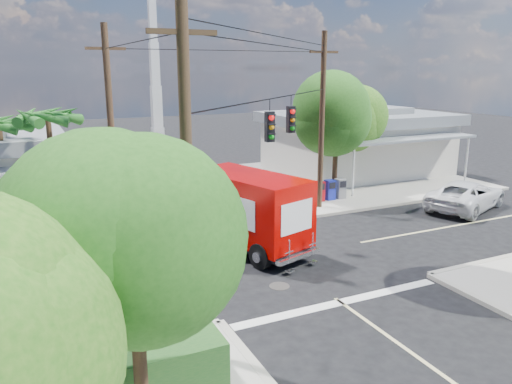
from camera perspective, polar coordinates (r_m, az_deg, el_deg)
ground at (r=19.79m, az=2.50°, el=-7.47°), size 120.00×120.00×0.00m
sidewalk_ne at (r=34.19m, az=10.17°, el=1.66°), size 14.12×14.12×0.14m
road_markings at (r=18.59m, az=4.64°, el=-8.93°), size 32.00×32.00×0.01m
building_ne at (r=35.61m, az=11.46°, el=5.77°), size 11.80×10.20×4.50m
radio_tower at (r=37.44m, az=-11.38°, el=11.27°), size 0.80×0.80×17.00m
tree_sw_front at (r=9.34m, az=-13.92°, el=-4.51°), size 3.88×3.78×6.03m
tree_ne_front at (r=28.06m, az=9.30°, el=8.76°), size 4.21×4.14×6.66m
tree_ne_back at (r=31.40m, az=10.93°, el=8.16°), size 3.77×3.66×5.82m
palm_nw_front at (r=23.89m, az=-22.68°, el=7.66°), size 3.01×3.08×5.59m
utility_poles at (r=19.38m, az=-3.76°, el=6.37°), size 12.00×10.68×9.00m
picket_fence at (r=12.54m, az=-18.61°, el=-18.29°), size 5.94×0.06×1.00m
vending_boxes at (r=27.87m, az=8.42°, el=0.25°), size 1.90×0.50×1.10m
delivery_truck at (r=20.55m, az=-2.06°, el=-1.93°), size 4.18×7.57×3.15m
parked_car at (r=28.38m, az=22.88°, el=-0.32°), size 6.03×4.31×1.52m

